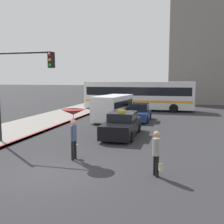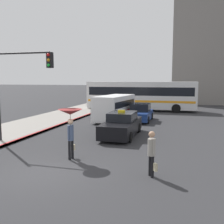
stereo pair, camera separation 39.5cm
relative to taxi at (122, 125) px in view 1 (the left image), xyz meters
The scene contains 9 objects.
ground_plane 7.33m from the taxi, 100.26° to the right, with size 300.00×300.00×0.00m, color #2D2D30.
taxi is the anchor object (origin of this frame).
sedan_red 6.43m from the taxi, 89.05° to the left, with size 1.91×4.01×1.51m.
ambulance_van 6.21m from the taxi, 109.31° to the left, with size 2.63×5.39×2.21m.
city_bus 14.22m from the taxi, 94.51° to the left, with size 12.49×2.69×3.34m.
pedestrian_with_umbrella 5.63m from the taxi, 101.05° to the right, with size 1.08×1.08×2.28m.
pedestrian_man 7.13m from the taxi, 67.56° to the right, with size 0.46×0.52×1.72m.
traffic_light 6.74m from the taxi, 142.74° to the right, with size 3.48×0.38×5.28m.
building_tower_near 33.08m from the taxi, 72.50° to the left, with size 14.34×11.58×28.57m.
Camera 1 is at (4.76, -8.93, 3.59)m, focal length 42.00 mm.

